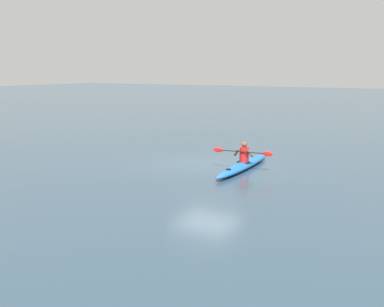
# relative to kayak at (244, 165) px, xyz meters

# --- Properties ---
(ground_plane) EXTENTS (160.00, 160.00, 0.00)m
(ground_plane) POSITION_rel_kayak_xyz_m (1.69, -0.26, -0.14)
(ground_plane) COLOR #283D4C
(kayak) EXTENTS (0.90, 4.97, 0.28)m
(kayak) POSITION_rel_kayak_xyz_m (0.00, 0.00, 0.00)
(kayak) COLOR #1959A5
(kayak) RESTS_ON ground
(kayaker) EXTENTS (2.33, 0.47, 0.75)m
(kayaker) POSITION_rel_kayak_xyz_m (0.00, -0.00, 0.46)
(kayaker) COLOR red
(kayaker) RESTS_ON kayak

